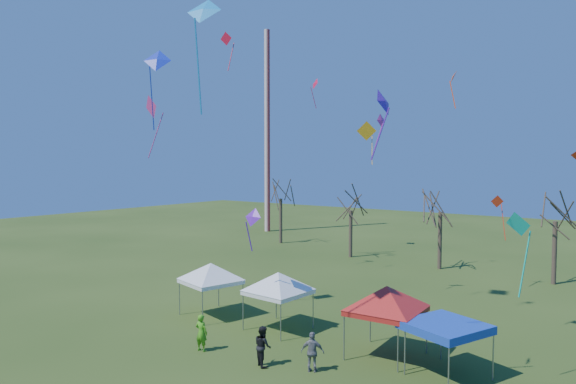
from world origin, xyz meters
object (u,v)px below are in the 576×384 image
person_grey (313,352)px  tent_red (387,291)px  tree_1 (351,194)px  tree_0 (281,183)px  tent_blue (445,327)px  tent_white_west (211,267)px  person_green (201,333)px  radio_mast (267,131)px  tree_3 (556,199)px  tent_white_mid (278,276)px  tree_2 (441,192)px  person_dark (263,346)px

person_grey → tent_red: bearing=-142.2°
tree_1 → tent_red: (13.22, -20.23, -2.82)m
tree_0 → tent_blue: 35.40m
tree_0 → tent_blue: tree_0 is taller
tent_white_west → person_green: (3.53, -4.15, -1.94)m
radio_mast → tree_3: size_ratio=3.16×
tent_white_west → tent_white_mid: bearing=4.9°
tree_3 → tent_red: size_ratio=1.90×
tree_2 → person_grey: (3.09, -23.24, -5.46)m
tent_white_mid → person_dark: (2.39, -4.19, -1.92)m
tree_2 → tent_white_west: 21.27m
tent_white_west → tent_blue: (13.47, -0.32, -0.77)m
tree_3 → person_green: (-10.70, -23.97, -5.23)m
tree_0 → person_grey: tree_0 is taller
radio_mast → tree_1: bearing=-28.5°
tree_3 → tree_1: bearing=177.9°
tree_2 → tent_red: 20.80m
tree_2 → tent_blue: bearing=-69.5°
radio_mast → tree_0: size_ratio=2.96×
tree_0 → tent_white_mid: 28.74m
tree_3 → tent_red: 20.19m
radio_mast → person_grey: (28.73, -32.86, -11.67)m
tree_1 → tent_blue: 26.49m
tree_2 → tent_white_west: bearing=-106.1°
tree_0 → person_green: (16.18, -27.31, -5.64)m
tent_white_west → tent_red: 10.66m
tree_1 → person_grey: tree_1 is taller
tent_white_mid → person_grey: bearing=-38.0°
radio_mast → tent_blue: radio_mast is taller
person_grey → radio_mast: bearing=-73.3°
tree_0 → tent_blue: (26.12, -23.48, -4.47)m
person_dark → tree_2: bearing=-57.9°
tent_blue → person_grey: tent_blue is taller
tree_2 → person_dark: tree_2 is taller
tree_0 → tent_white_mid: bearing=-53.0°
tent_blue → person_grey: bearing=-148.6°
tree_0 → person_dark: 33.76m
person_dark → tent_white_mid: bearing=-30.7°
tent_white_mid → person_green: 5.02m
tree_1 → person_green: (6.09, -24.58, -4.94)m
tree_0 → tree_3: 27.09m
tent_red → tent_blue: 3.02m
tree_3 → tent_white_mid: tree_3 is taller
person_green → person_grey: person_green is taller
radio_mast → person_grey: 45.18m
tree_1 → tent_white_west: (2.57, -20.42, -3.01)m
tent_red → person_grey: tent_red is taller
tree_2 → person_grey: size_ratio=4.94×
person_green → tree_0: bearing=-67.5°
radio_mast → person_grey: radio_mast is taller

